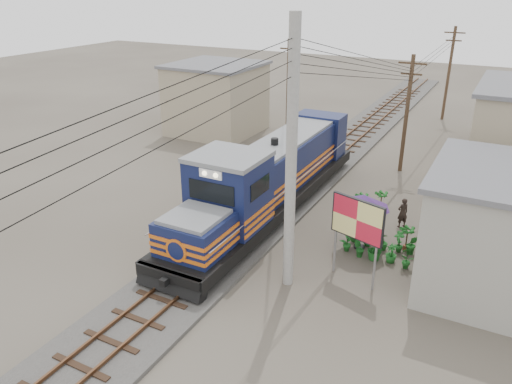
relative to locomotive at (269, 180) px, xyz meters
The scene contains 14 objects.
ground 5.14m from the locomotive, 90.00° to the right, with size 120.00×120.00×0.00m, color #473F35.
ballast 5.46m from the locomotive, 90.00° to the left, with size 3.60×70.00×0.16m, color #595651.
track 5.40m from the locomotive, 90.00° to the left, with size 1.15×70.00×0.12m.
locomotive is the anchor object (origin of this frame).
utility_pole_main 7.13m from the locomotive, 56.65° to the right, with size 0.40×0.40×10.00m.
wooden_pole_mid 10.40m from the locomotive, 63.89° to the left, with size 1.60×0.24×7.00m.
wooden_pole_far 23.77m from the locomotive, 78.30° to the left, with size 1.60×0.24×7.50m.
wooden_pole_left 14.23m from the locomotive, 110.77° to the left, with size 1.60×0.24×7.00m.
power_lines 6.85m from the locomotive, 92.21° to the left, with size 9.65×19.00×3.30m.
shophouse_left 15.03m from the locomotive, 131.81° to the left, with size 6.30×6.30×5.20m.
billboard 6.97m from the locomotive, 34.98° to the right, with size 2.18×0.78×3.47m.
market_umbrella 5.35m from the locomotive, 14.79° to the right, with size 2.33×2.33×2.55m.
vendor 6.59m from the locomotive, 13.71° to the left, with size 0.54×0.35×1.48m, color black.
plant_nursery 6.39m from the locomotive, 14.81° to the right, with size 3.26×2.10×1.11m.
Camera 1 is at (10.12, -15.67, 10.92)m, focal length 35.00 mm.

